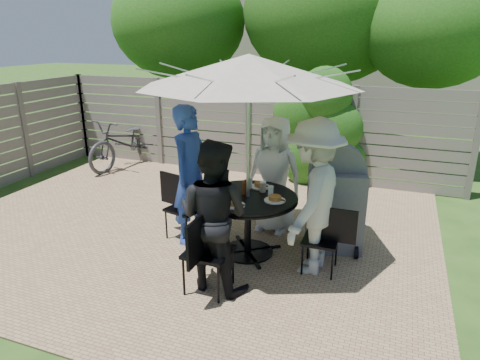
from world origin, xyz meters
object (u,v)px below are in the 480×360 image
at_px(chair_right, 321,253).
at_px(bbq_grill, 335,202).
at_px(chair_left, 185,220).
at_px(plate_right, 275,199).
at_px(person_right, 313,198).
at_px(patio_table, 248,214).
at_px(chair_front, 208,268).
at_px(person_front, 213,216).
at_px(syrup_jug, 245,188).
at_px(person_left, 191,176).
at_px(glass_right, 271,191).
at_px(plate_front, 234,204).
at_px(glass_back, 250,183).
at_px(plate_left, 223,189).
at_px(glass_left, 225,190).
at_px(person_back, 274,175).
at_px(bicycle, 126,142).
at_px(plate_back, 260,185).
at_px(umbrella, 249,71).
at_px(coffee_cup, 263,187).
at_px(chair_back, 277,209).

distance_m(chair_right, bbq_grill, 0.77).
distance_m(chair_left, chair_right, 1.93).
bearing_deg(plate_right, person_right, -6.80).
distance_m(patio_table, chair_front, 1.00).
bearing_deg(person_front, chair_right, -139.20).
relative_size(chair_right, syrup_jug, 5.19).
distance_m(chair_left, plate_right, 1.43).
height_order(person_left, glass_right, person_left).
distance_m(plate_front, glass_back, 0.63).
relative_size(person_front, syrup_jug, 10.56).
relative_size(chair_front, bbq_grill, 0.68).
xyz_separation_m(chair_left, person_left, (0.13, -0.02, 0.66)).
relative_size(person_front, glass_back, 12.07).
height_order(person_right, glass_back, person_right).
height_order(chair_right, person_right, person_right).
distance_m(person_right, plate_left, 1.19).
distance_m(chair_left, glass_left, 0.93).
xyz_separation_m(person_back, person_left, (-0.92, -0.73, 0.10)).
bearing_deg(chair_left, bicycle, 151.02).
relative_size(plate_right, glass_left, 1.86).
relative_size(person_front, plate_front, 6.50).
bearing_deg(bbq_grill, person_left, 179.09).
bearing_deg(plate_front, chair_left, 152.63).
xyz_separation_m(person_right, plate_front, (-0.87, -0.26, -0.10)).
distance_m(plate_back, plate_right, 0.51).
bearing_deg(plate_back, bicycle, 147.53).
xyz_separation_m(patio_table, person_right, (0.82, -0.10, 0.36)).
relative_size(umbrella, glass_right, 20.33).
height_order(plate_left, glass_right, glass_right).
distance_m(plate_right, syrup_jug, 0.43).
bearing_deg(plate_right, plate_back, 128.20).
xyz_separation_m(chair_right, coffee_cup, (-0.83, 0.32, 0.61)).
relative_size(plate_left, bicycle, 0.13).
height_order(chair_front, person_right, person_right).
height_order(plate_front, syrup_jug, syrup_jug).
distance_m(patio_table, person_back, 0.87).
height_order(patio_table, chair_right, chair_right).
xyz_separation_m(chair_front, plate_front, (0.07, 0.60, 0.53)).
height_order(person_back, bbq_grill, person_back).
bearing_deg(person_back, chair_back, 90.66).
bearing_deg(plate_right, person_back, 106.64).
bearing_deg(person_back, coffee_cup, -80.69).
relative_size(person_back, person_left, 0.89).
bearing_deg(glass_left, chair_right, -1.82).
distance_m(person_left, coffee_cup, 0.96).
bearing_deg(chair_right, plate_left, -7.59).
relative_size(chair_front, syrup_jug, 6.06).
relative_size(chair_back, person_right, 0.46).
xyz_separation_m(person_back, glass_left, (-0.37, -0.90, 0.04)).
relative_size(chair_back, chair_front, 0.88).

